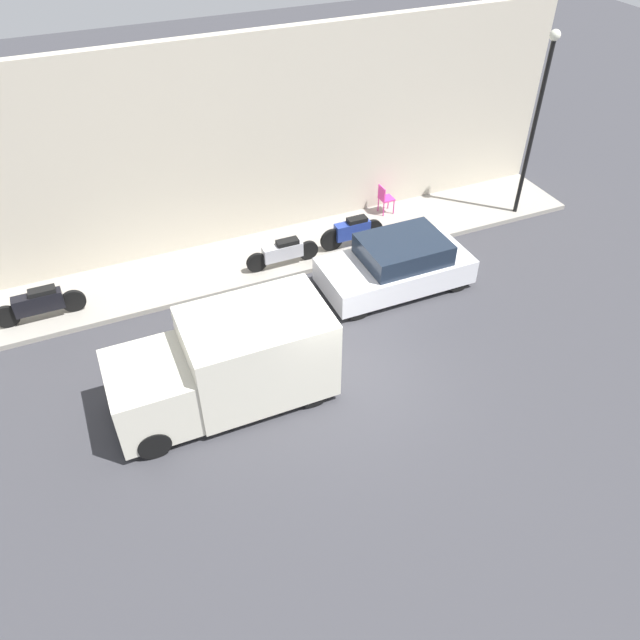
% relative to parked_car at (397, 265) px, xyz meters
% --- Properties ---
extents(ground_plane, '(60.00, 60.00, 0.00)m').
position_rel_parked_car_xyz_m(ground_plane, '(-2.55, 2.72, -0.65)').
color(ground_plane, '#38383D').
extents(sidewalk, '(2.30, 18.92, 0.14)m').
position_rel_parked_car_xyz_m(sidewalk, '(2.54, 2.72, -0.59)').
color(sidewalk, gray).
rests_on(sidewalk, ground_plane).
extents(building_facade, '(0.30, 18.92, 5.62)m').
position_rel_parked_car_xyz_m(building_facade, '(3.84, 2.72, 2.15)').
color(building_facade, beige).
rests_on(building_facade, ground_plane).
extents(parked_car, '(1.84, 3.83, 1.36)m').
position_rel_parked_car_xyz_m(parked_car, '(0.00, 0.00, 0.00)').
color(parked_car, silver).
rests_on(parked_car, ground_plane).
extents(delivery_van, '(1.94, 4.48, 2.04)m').
position_rel_parked_car_xyz_m(delivery_van, '(-2.15, 5.16, 0.37)').
color(delivery_van, silver).
rests_on(delivery_van, ground_plane).
extents(motorcycle_black, '(0.30, 2.11, 0.84)m').
position_rel_parked_car_xyz_m(motorcycle_black, '(2.06, 8.56, -0.06)').
color(motorcycle_black, black).
rests_on(motorcycle_black, sidewalk).
extents(scooter_silver, '(0.30, 2.03, 0.75)m').
position_rel_parked_car_xyz_m(scooter_silver, '(1.86, 2.42, -0.11)').
color(scooter_silver, '#B7B7BF').
rests_on(scooter_silver, sidewalk).
extents(motorcycle_blue, '(0.30, 1.90, 0.85)m').
position_rel_parked_car_xyz_m(motorcycle_blue, '(2.00, 0.30, -0.05)').
color(motorcycle_blue, navy).
rests_on(motorcycle_blue, sidewalk).
extents(streetlamp, '(0.29, 0.29, 5.23)m').
position_rel_parked_car_xyz_m(streetlamp, '(1.73, -5.10, 2.62)').
color(streetlamp, black).
rests_on(streetlamp, sidewalk).
extents(cafe_chair, '(0.40, 0.40, 0.88)m').
position_rel_parked_car_xyz_m(cafe_chair, '(3.24, -1.36, -0.00)').
color(cafe_chair, '#D8338C').
rests_on(cafe_chair, sidewalk).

